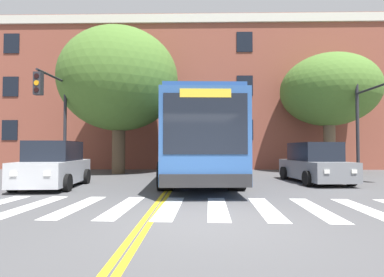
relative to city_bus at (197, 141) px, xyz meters
name	(u,v)px	position (x,y,z in m)	size (l,w,h in m)	color
ground_plane	(205,222)	(0.17, -8.11, -1.82)	(120.00, 120.00, 0.00)	#4C4C4F
crosswalk	(194,208)	(-0.07, -6.72, -1.82)	(13.41, 3.40, 0.01)	white
lane_line_yellow_inner	(182,169)	(-1.06, 7.28, -1.82)	(0.12, 36.00, 0.01)	gold
lane_line_yellow_outer	(185,169)	(-0.90, 7.28, -1.82)	(0.12, 36.00, 0.01)	gold
city_bus	(197,141)	(0.00, 0.00, 0.00)	(3.37, 12.00, 3.36)	#2D5699
car_silver_near_lane	(54,166)	(-5.33, -3.01, -1.03)	(2.20, 3.85, 1.72)	#B7BABF
car_grey_far_lane	(314,164)	(5.04, -1.15, -1.03)	(2.14, 4.22, 1.71)	slate
car_tan_behind_bus	(188,157)	(-0.69, 8.93, -0.99)	(2.38, 4.70, 1.83)	tan
traffic_light_near_corner	(377,110)	(8.29, -0.26, 1.39)	(0.34, 4.04, 4.80)	#28282D
traffic_light_far_corner	(55,105)	(-6.87, 0.14, 1.71)	(0.35, 2.74, 5.32)	#28282D
street_tree_curbside_large	(329,91)	(8.15, 4.45, 3.20)	(6.10, 6.41, 7.26)	brown
street_tree_curbside_small	(119,80)	(-4.56, 3.19, 3.64)	(7.98, 7.64, 8.50)	brown
building_facade	(237,99)	(3.29, 10.30, 3.64)	(40.90, 7.78, 10.91)	brown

